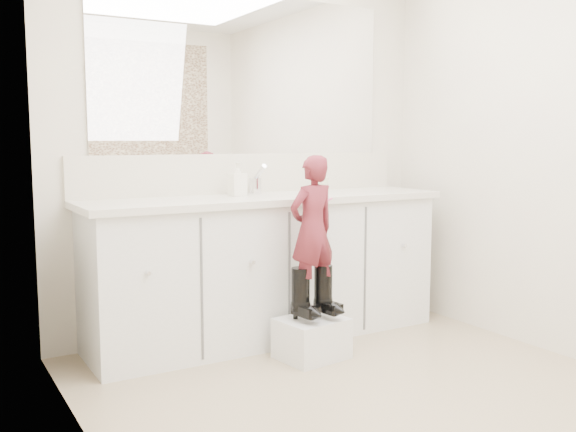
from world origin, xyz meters
TOP-DOWN VIEW (x-y plane):
  - floor at (0.00, 0.00)m, footprint 3.00×3.00m
  - wall_back at (0.00, 1.50)m, footprint 2.60×0.00m
  - wall_left at (-1.30, 0.00)m, footprint 0.00×3.00m
  - vanity_cabinet at (0.00, 1.23)m, footprint 2.20×0.55m
  - countertop at (0.00, 1.21)m, footprint 2.28×0.58m
  - backsplash at (0.00, 1.49)m, footprint 2.28×0.03m
  - mirror at (0.00, 1.49)m, footprint 2.00×0.02m
  - faucet at (0.00, 1.38)m, footprint 0.08×0.08m
  - cup at (0.44, 1.29)m, footprint 0.14×0.14m
  - soap_bottle at (-0.16, 1.30)m, footprint 0.10×0.10m
  - step_stool at (0.03, 0.75)m, footprint 0.39×0.34m
  - boot_left at (-0.04, 0.75)m, footprint 0.14×0.21m
  - boot_right at (0.11, 0.75)m, footprint 0.14×0.21m
  - toddler at (0.03, 0.75)m, footprint 0.32×0.23m
  - toothbrush at (0.10, 0.75)m, footprint 0.14×0.03m

SIDE VIEW (x-z plane):
  - floor at x=0.00m, z-range 0.00..0.00m
  - step_stool at x=0.03m, z-range 0.00..0.23m
  - boot_left at x=-0.04m, z-range 0.23..0.53m
  - boot_right at x=0.11m, z-range 0.23..0.53m
  - vanity_cabinet at x=0.00m, z-range 0.00..0.85m
  - toddler at x=0.03m, z-range 0.33..1.15m
  - countertop at x=0.00m, z-range 0.85..0.89m
  - toothbrush at x=0.10m, z-range 0.85..0.91m
  - faucet at x=0.00m, z-range 0.89..0.99m
  - cup at x=0.44m, z-range 0.89..0.99m
  - soap_bottle at x=-0.16m, z-range 0.89..1.09m
  - backsplash at x=0.00m, z-range 0.89..1.14m
  - wall_back at x=0.00m, z-range -0.10..2.50m
  - wall_left at x=-1.30m, z-range -0.30..2.70m
  - mirror at x=0.00m, z-range 1.14..2.14m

